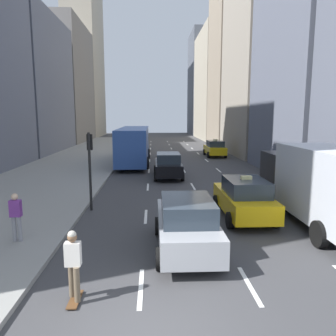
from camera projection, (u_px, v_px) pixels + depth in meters
sidewalk_left at (82, 159)px, 32.67m from camera, size 8.00×66.00×0.15m
lane_markings at (181, 165)px, 29.17m from camera, size 5.72×56.00×0.01m
building_row_left at (42, 47)px, 41.93m from camera, size 6.00×74.87×36.44m
building_row_right at (249, 42)px, 40.27m from camera, size 6.00×79.34×33.23m
taxi_lead at (244, 198)px, 13.91m from camera, size 2.02×4.40×1.87m
taxi_second at (215, 148)px, 35.25m from camera, size 2.02×4.40×1.87m
sedan_black_near at (187, 224)px, 10.54m from camera, size 2.02×4.49×1.77m
sedan_silver_behind at (168, 165)px, 23.17m from camera, size 2.02×4.61×1.76m
city_bus at (134, 144)px, 30.00m from camera, size 2.80×11.61×3.25m
box_truck at (323, 183)px, 12.85m from camera, size 2.58×8.40×3.15m
skateboarder at (73, 263)px, 7.58m from camera, size 0.36×0.80×1.75m
pedestrian_near_curb at (16, 215)px, 10.91m from camera, size 0.36×0.22×1.65m
traffic_light_pole at (90, 158)px, 14.93m from camera, size 0.24×0.42×3.60m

